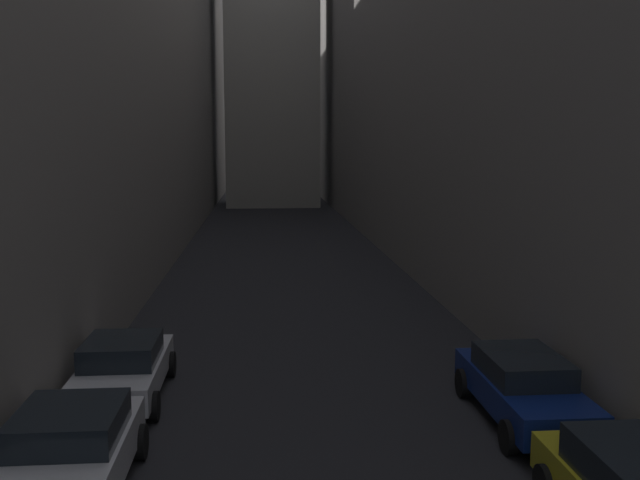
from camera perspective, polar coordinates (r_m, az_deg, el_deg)
name	(u,v)px	position (r m, az deg, el deg)	size (l,w,h in m)	color
ground_plane	(279,233)	(47.46, -3.33, 0.55)	(264.00, 264.00, 0.00)	black
building_block_left	(91,36)	(50.77, -17.86, 15.32)	(13.26, 108.00, 25.90)	slate
building_block_right	(471,45)	(51.60, 11.99, 15.06)	(15.64, 108.00, 25.31)	slate
parked_car_left_second	(71,451)	(13.18, -19.36, -15.63)	(2.06, 3.96, 1.54)	#B7B7BC
parked_car_left_third	(123,367)	(17.46, -15.49, -9.80)	(2.01, 4.33, 1.46)	#B7B7BC
parked_car_right_third	(523,386)	(16.15, 15.93, -11.19)	(1.92, 4.60, 1.46)	navy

